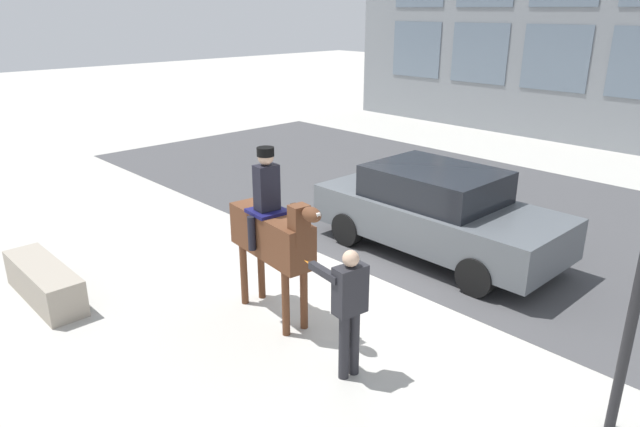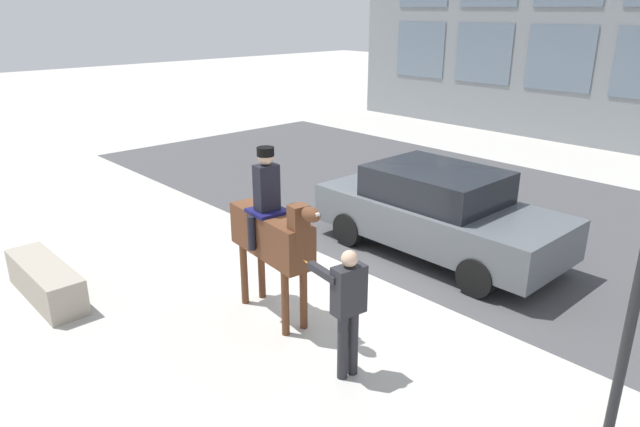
# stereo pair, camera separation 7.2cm
# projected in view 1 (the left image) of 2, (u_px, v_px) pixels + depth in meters

# --- Properties ---
(ground_plane) EXTENTS (80.00, 80.00, 0.00)m
(ground_plane) POSITION_uv_depth(u_px,v_px,m) (345.00, 282.00, 9.54)
(ground_plane) COLOR #B2AFA8
(road_surface) EXTENTS (22.82, 8.50, 0.01)m
(road_surface) POSITION_uv_depth(u_px,v_px,m) (495.00, 215.00, 12.61)
(road_surface) COLOR #444447
(road_surface) RESTS_ON ground_plane
(mounted_horse_lead) EXTENTS (2.01, 0.65, 2.54)m
(mounted_horse_lead) POSITION_uv_depth(u_px,v_px,m) (272.00, 232.00, 8.04)
(mounted_horse_lead) COLOR #59331E
(mounted_horse_lead) RESTS_ON ground_plane
(pedestrian_bystander) EXTENTS (0.87, 0.44, 1.69)m
(pedestrian_bystander) POSITION_uv_depth(u_px,v_px,m) (349.00, 304.00, 6.79)
(pedestrian_bystander) COLOR #232328
(pedestrian_bystander) RESTS_ON ground_plane
(street_car_near_lane) EXTENTS (4.56, 2.05, 1.61)m
(street_car_near_lane) POSITION_uv_depth(u_px,v_px,m) (437.00, 211.00, 10.40)
(street_car_near_lane) COLOR #51565B
(street_car_near_lane) RESTS_ON ground_plane
(planter_ledge) EXTENTS (2.02, 0.56, 0.58)m
(planter_ledge) POSITION_uv_depth(u_px,v_px,m) (44.00, 282.00, 8.88)
(planter_ledge) COLOR #9E9384
(planter_ledge) RESTS_ON ground_plane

